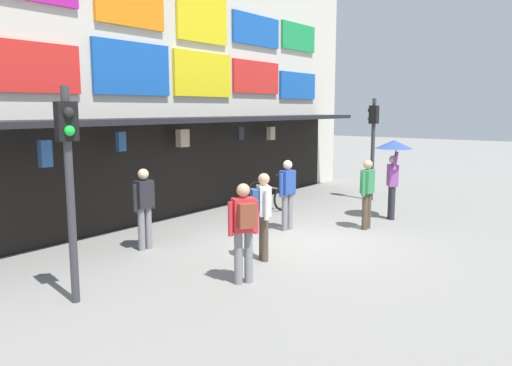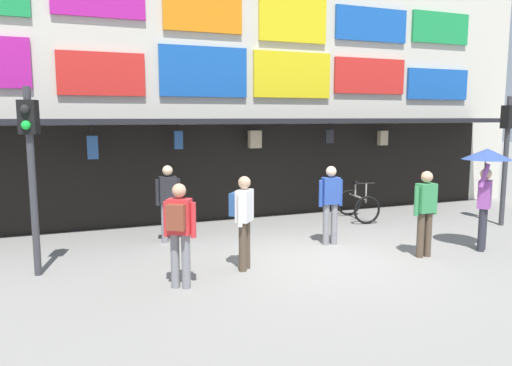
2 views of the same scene
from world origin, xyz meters
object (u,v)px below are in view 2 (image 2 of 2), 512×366
(traffic_light_far, at_px, (507,140))
(pedestrian_in_purple, at_px, (168,199))
(bicycle_parked, at_px, (358,205))
(pedestrian_in_white, at_px, (425,209))
(pedestrian_in_red, at_px, (243,215))
(pedestrian_with_umbrella, at_px, (486,170))
(traffic_light_near, at_px, (30,151))
(pedestrian_in_blue, at_px, (179,228))
(pedestrian_in_yellow, at_px, (331,201))

(traffic_light_far, bearing_deg, pedestrian_in_purple, 170.52)
(bicycle_parked, bearing_deg, pedestrian_in_white, -101.80)
(bicycle_parked, bearing_deg, pedestrian_in_red, -145.91)
(traffic_light_far, distance_m, pedestrian_in_purple, 8.31)
(bicycle_parked, distance_m, pedestrian_with_umbrella, 3.75)
(pedestrian_in_purple, relative_size, pedestrian_in_red, 1.00)
(traffic_light_far, bearing_deg, traffic_light_near, -179.90)
(traffic_light_far, distance_m, pedestrian_in_red, 7.41)
(pedestrian_in_white, distance_m, pedestrian_in_blue, 4.79)
(pedestrian_in_purple, bearing_deg, bicycle_parked, 5.77)
(bicycle_parked, distance_m, pedestrian_in_purple, 5.17)
(pedestrian_in_white, bearing_deg, traffic_light_near, 167.72)
(pedestrian_in_purple, distance_m, pedestrian_in_blue, 2.92)
(pedestrian_with_umbrella, bearing_deg, bicycle_parked, 101.56)
(pedestrian_in_yellow, distance_m, pedestrian_with_umbrella, 3.14)
(pedestrian_in_blue, bearing_deg, bicycle_parked, 31.80)
(traffic_light_near, relative_size, bicycle_parked, 2.56)
(bicycle_parked, height_order, pedestrian_with_umbrella, pedestrian_with_umbrella)
(pedestrian_in_red, bearing_deg, bicycle_parked, 34.09)
(bicycle_parked, bearing_deg, pedestrian_in_blue, -148.20)
(pedestrian_in_white, bearing_deg, pedestrian_with_umbrella, -2.37)
(pedestrian_in_white, bearing_deg, bicycle_parked, 78.20)
(traffic_light_near, height_order, bicycle_parked, traffic_light_near)
(traffic_light_near, bearing_deg, traffic_light_far, 0.10)
(pedestrian_in_purple, distance_m, pedestrian_in_yellow, 3.47)
(traffic_light_far, distance_m, pedestrian_in_white, 4.19)
(pedestrian_in_red, distance_m, pedestrian_with_umbrella, 5.03)
(pedestrian_in_yellow, bearing_deg, pedestrian_in_blue, -157.38)
(traffic_light_far, bearing_deg, pedestrian_in_yellow, -179.33)
(bicycle_parked, height_order, pedestrian_in_blue, pedestrian_in_blue)
(bicycle_parked, xyz_separation_m, pedestrian_in_red, (-4.25, -2.88, 0.59))
(traffic_light_far, bearing_deg, pedestrian_with_umbrella, -145.30)
(pedestrian_with_umbrella, bearing_deg, pedestrian_in_yellow, 150.01)
(pedestrian_in_white, bearing_deg, pedestrian_in_yellow, 129.98)
(pedestrian_in_purple, relative_size, pedestrian_in_yellow, 1.00)
(pedestrian_in_white, xyz_separation_m, pedestrian_with_umbrella, (1.42, -0.06, 0.69))
(pedestrian_in_red, bearing_deg, traffic_light_near, 163.86)
(pedestrian_in_purple, bearing_deg, traffic_light_near, -151.57)
(pedestrian_in_purple, relative_size, pedestrian_in_blue, 1.00)
(pedestrian_in_red, bearing_deg, traffic_light_far, 7.88)
(bicycle_parked, height_order, pedestrian_in_yellow, pedestrian_in_yellow)
(bicycle_parked, xyz_separation_m, pedestrian_in_blue, (-5.50, -3.41, 0.59))
(pedestrian_in_white, xyz_separation_m, pedestrian_in_blue, (-4.79, -0.01, 0.04))
(pedestrian_in_white, height_order, pedestrian_with_umbrella, pedestrian_with_umbrella)
(traffic_light_near, distance_m, pedestrian_in_blue, 2.88)
(traffic_light_far, height_order, bicycle_parked, traffic_light_far)
(pedestrian_in_white, relative_size, pedestrian_in_red, 1.00)
(pedestrian_in_purple, height_order, pedestrian_with_umbrella, pedestrian_with_umbrella)
(bicycle_parked, bearing_deg, traffic_light_near, -166.12)
(pedestrian_in_purple, bearing_deg, pedestrian_with_umbrella, -26.83)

